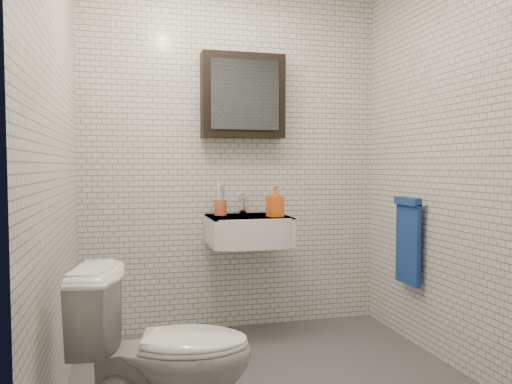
# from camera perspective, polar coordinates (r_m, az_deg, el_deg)

# --- Properties ---
(ground) EXTENTS (2.20, 2.00, 0.01)m
(ground) POSITION_cam_1_polar(r_m,az_deg,el_deg) (2.95, 1.86, -20.85)
(ground) COLOR #45474C
(ground) RESTS_ON ground
(room_shell) EXTENTS (2.22, 2.02, 2.51)m
(room_shell) POSITION_cam_1_polar(r_m,az_deg,el_deg) (2.71, 1.91, 8.67)
(room_shell) COLOR silver
(room_shell) RESTS_ON ground
(washbasin) EXTENTS (0.55, 0.50, 0.20)m
(washbasin) POSITION_cam_1_polar(r_m,az_deg,el_deg) (3.45, -0.75, -4.36)
(washbasin) COLOR white
(washbasin) RESTS_ON room_shell
(faucet) EXTENTS (0.06, 0.20, 0.15)m
(faucet) POSITION_cam_1_polar(r_m,az_deg,el_deg) (3.62, -1.49, -1.44)
(faucet) COLOR silver
(faucet) RESTS_ON washbasin
(mirror_cabinet) EXTENTS (0.60, 0.15, 0.60)m
(mirror_cabinet) POSITION_cam_1_polar(r_m,az_deg,el_deg) (3.64, -1.49, 10.91)
(mirror_cabinet) COLOR black
(mirror_cabinet) RESTS_ON room_shell
(towel_rail) EXTENTS (0.09, 0.30, 0.58)m
(towel_rail) POSITION_cam_1_polar(r_m,az_deg,el_deg) (3.48, 16.99, -4.95)
(towel_rail) COLOR silver
(towel_rail) RESTS_ON room_shell
(toothbrush_cup) EXTENTS (0.11, 0.11, 0.24)m
(toothbrush_cup) POSITION_cam_1_polar(r_m,az_deg,el_deg) (3.53, -4.10, -1.67)
(toothbrush_cup) COLOR #C75531
(toothbrush_cup) RESTS_ON washbasin
(soap_bottle) EXTENTS (0.11, 0.11, 0.21)m
(soap_bottle) POSITION_cam_1_polar(r_m,az_deg,el_deg) (3.41, 2.21, -1.11)
(soap_bottle) COLOR orange
(soap_bottle) RESTS_ON washbasin
(toilet) EXTENTS (0.82, 0.55, 0.77)m
(toilet) POSITION_cam_1_polar(r_m,az_deg,el_deg) (2.32, -10.34, -17.60)
(toilet) COLOR white
(toilet) RESTS_ON ground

